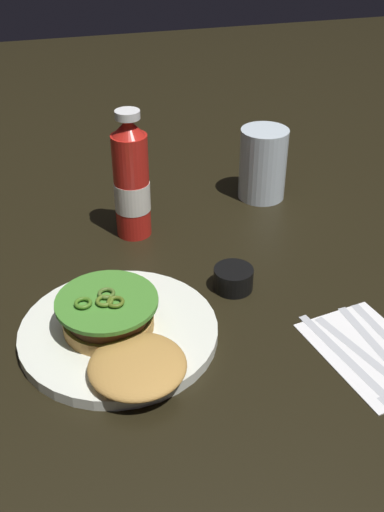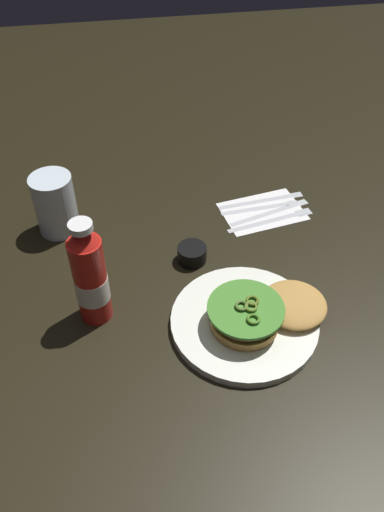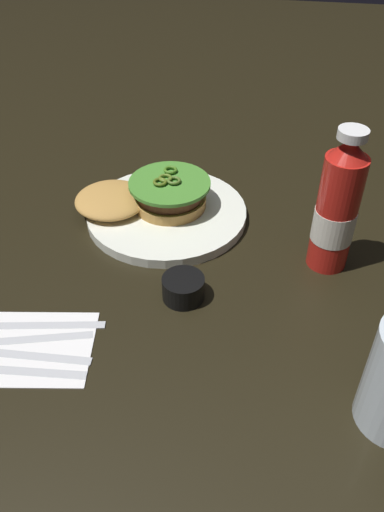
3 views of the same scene
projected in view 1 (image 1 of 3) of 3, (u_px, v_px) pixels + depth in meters
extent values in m
plane|color=black|center=(140.00, 272.00, 0.94)|extent=(3.00, 3.00, 0.00)
cylinder|color=white|center=(119.00, 332.00, 0.81)|extent=(0.26, 0.26, 0.02)
cylinder|color=#BA8741|center=(109.00, 322.00, 0.80)|extent=(0.12, 0.12, 0.02)
cylinder|color=#512D19|center=(108.00, 312.00, 0.79)|extent=(0.11, 0.11, 0.02)
cylinder|color=red|center=(107.00, 305.00, 0.78)|extent=(0.10, 0.10, 0.01)
cylinder|color=#44862D|center=(107.00, 301.00, 0.78)|extent=(0.13, 0.13, 0.01)
torus|color=#44761F|center=(83.00, 303.00, 0.76)|extent=(0.02, 0.02, 0.01)
torus|color=#4D6B27|center=(107.00, 293.00, 0.78)|extent=(0.02, 0.02, 0.01)
torus|color=#4F651B|center=(115.00, 302.00, 0.77)|extent=(0.02, 0.02, 0.01)
torus|color=#567322|center=(105.00, 301.00, 0.77)|extent=(0.02, 0.02, 0.01)
ellipsoid|color=#BA8741|center=(137.00, 366.00, 0.72)|extent=(0.12, 0.12, 0.03)
cylinder|color=red|center=(132.00, 186.00, 0.99)|extent=(0.06, 0.06, 0.18)
cone|color=red|center=(128.00, 127.00, 0.93)|extent=(0.05, 0.05, 0.03)
cylinder|color=white|center=(127.00, 115.00, 0.92)|extent=(0.04, 0.04, 0.01)
cylinder|color=white|center=(132.00, 196.00, 1.00)|extent=(0.06, 0.06, 0.05)
cylinder|color=silver|center=(263.00, 164.00, 1.11)|extent=(0.09, 0.09, 0.13)
cylinder|color=black|center=(233.00, 279.00, 0.89)|extent=(0.06, 0.06, 0.03)
cube|color=white|center=(371.00, 352.00, 0.78)|extent=(0.20, 0.15, 0.00)
cube|color=silver|center=(348.00, 358.00, 0.77)|extent=(0.20, 0.05, 0.00)
cube|color=silver|center=(364.00, 353.00, 0.78)|extent=(0.17, 0.06, 0.00)
cube|color=silver|center=(379.00, 347.00, 0.79)|extent=(0.18, 0.02, 0.00)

